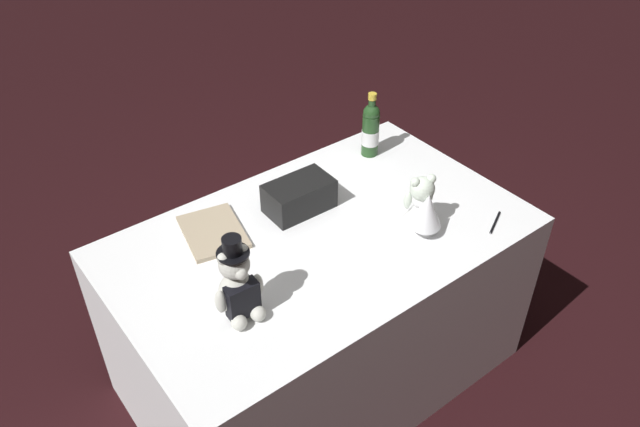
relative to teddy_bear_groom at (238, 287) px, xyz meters
name	(u,v)px	position (x,y,z in m)	size (l,w,h in m)	color
ground_plane	(320,369)	(-0.45, -0.16, -0.91)	(12.00, 12.00, 0.00)	black
reception_table	(320,308)	(-0.45, -0.16, -0.51)	(1.56, 0.95, 0.79)	white
teddy_bear_groom	(238,287)	(0.00, 0.00, 0.00)	(0.17, 0.15, 0.31)	silver
teddy_bear_bride	(422,207)	(-0.77, 0.04, -0.02)	(0.17, 0.21, 0.23)	white
champagne_bottle	(371,129)	(-0.96, -0.47, 0.01)	(0.08, 0.08, 0.30)	#22451F
signing_pen	(495,223)	(-1.01, 0.20, -0.11)	(0.14, 0.07, 0.01)	black
gift_case_black	(299,196)	(-0.48, -0.34, -0.06)	(0.26, 0.16, 0.12)	black
guestbook	(213,232)	(-0.13, -0.41, -0.11)	(0.21, 0.28, 0.02)	tan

